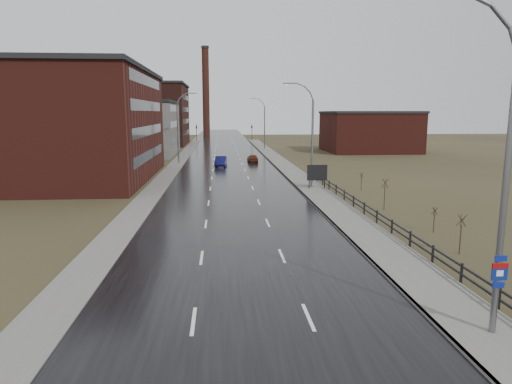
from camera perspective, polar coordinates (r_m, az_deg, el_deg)
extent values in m
plane|color=#2D2819|center=(15.42, 0.52, -22.18)|extent=(320.00, 320.00, 0.00)
cube|color=black|center=(73.48, -3.53, 3.50)|extent=(14.00, 300.00, 0.06)
cube|color=#595651|center=(49.66, 6.93, 0.44)|extent=(3.20, 180.00, 0.18)
cube|color=slate|center=(49.38, 5.20, 0.41)|extent=(0.16, 180.00, 0.18)
cube|color=#595651|center=(73.80, -9.92, 3.42)|extent=(2.40, 260.00, 0.12)
cube|color=#471914|center=(61.34, -23.54, 7.50)|extent=(22.00, 28.00, 13.00)
cube|color=black|center=(61.53, -23.99, 13.78)|extent=(22.44, 28.56, 0.50)
cube|color=black|center=(58.92, -13.14, 4.58)|extent=(0.06, 22.40, 1.20)
cube|color=black|center=(58.73, -13.25, 7.50)|extent=(0.06, 22.40, 1.20)
cube|color=black|center=(58.70, -13.37, 10.42)|extent=(0.06, 22.40, 1.20)
cube|color=black|center=(58.82, -13.49, 13.35)|extent=(0.06, 22.40, 1.20)
cube|color=slate|center=(92.62, -15.06, 7.58)|extent=(16.00, 20.00, 10.00)
cube|color=black|center=(92.59, -15.21, 10.83)|extent=(16.32, 20.40, 0.50)
cube|color=black|center=(91.59, -10.06, 6.49)|extent=(0.06, 16.00, 1.20)
cube|color=black|center=(91.47, -10.12, 8.37)|extent=(0.06, 16.00, 1.20)
cube|color=black|center=(91.45, -10.18, 10.25)|extent=(0.06, 16.00, 1.20)
cube|color=#331611|center=(122.98, -14.88, 9.25)|extent=(26.00, 24.00, 15.00)
cube|color=black|center=(123.18, -15.04, 12.85)|extent=(26.52, 24.48, 0.50)
cube|color=black|center=(121.45, -8.70, 7.33)|extent=(0.06, 19.20, 1.20)
cube|color=black|center=(121.36, -8.74, 8.75)|extent=(0.06, 19.20, 1.20)
cube|color=black|center=(121.34, -8.78, 10.16)|extent=(0.06, 19.20, 1.20)
cube|color=black|center=(121.40, -8.82, 11.58)|extent=(0.06, 19.20, 1.20)
cube|color=#471914|center=(100.17, 13.97, 7.21)|extent=(18.00, 16.00, 8.00)
cube|color=black|center=(100.08, 14.07, 9.64)|extent=(18.36, 16.32, 0.50)
cylinder|color=#331611|center=(163.23, -6.29, 12.23)|extent=(2.40, 2.40, 30.00)
cylinder|color=black|center=(164.58, -6.39, 17.55)|extent=(2.70, 2.70, 0.80)
cylinder|color=slate|center=(18.29, 28.58, -1.36)|extent=(0.24, 0.24, 10.00)
cylinder|color=slate|center=(17.88, 28.24, 18.72)|extent=(0.91, 0.14, 0.91)
cube|color=navy|center=(18.63, 28.29, -7.33)|extent=(0.45, 0.04, 0.22)
cube|color=navy|center=(18.77, 28.16, -8.79)|extent=(0.60, 0.04, 0.65)
cube|color=maroon|center=(18.70, 28.24, -8.13)|extent=(0.60, 0.04, 0.20)
cube|color=navy|center=(18.93, 28.04, -10.23)|extent=(0.45, 0.04, 0.22)
cube|color=silver|center=(18.77, 28.18, -8.95)|extent=(0.26, 0.02, 0.22)
cylinder|color=slate|center=(50.13, 7.04, 5.89)|extent=(0.24, 0.24, 9.50)
cylinder|color=slate|center=(50.01, 6.98, 11.79)|extent=(0.51, 0.14, 0.98)
cylinder|color=slate|center=(49.95, 6.44, 12.62)|extent=(0.81, 0.14, 0.81)
cylinder|color=slate|center=(49.85, 5.63, 13.19)|extent=(0.98, 0.14, 0.51)
cylinder|color=slate|center=(49.72, 4.65, 13.41)|extent=(1.01, 0.14, 0.14)
cube|color=slate|center=(49.61, 3.84, 13.37)|extent=(0.70, 0.28, 0.18)
cube|color=silver|center=(49.61, 3.84, 13.25)|extent=(0.50, 0.20, 0.04)
cylinder|color=slate|center=(75.41, -9.73, 7.14)|extent=(0.24, 0.24, 9.50)
cylinder|color=slate|center=(75.33, -9.72, 11.06)|extent=(0.51, 0.14, 0.98)
cylinder|color=slate|center=(75.31, -9.37, 11.61)|extent=(0.81, 0.14, 0.81)
cylinder|color=slate|center=(75.27, -8.83, 11.99)|extent=(0.98, 0.14, 0.51)
cylinder|color=slate|center=(75.22, -8.18, 12.14)|extent=(1.01, 0.14, 0.14)
cube|color=slate|center=(75.18, -7.64, 12.11)|extent=(0.70, 0.28, 0.18)
cube|color=silver|center=(75.18, -7.64, 12.04)|extent=(0.50, 0.20, 0.04)
cylinder|color=slate|center=(103.55, 1.08, 7.99)|extent=(0.24, 0.24, 9.50)
cylinder|color=slate|center=(103.49, 0.99, 10.84)|extent=(0.51, 0.14, 0.98)
cylinder|color=slate|center=(103.46, 0.73, 11.24)|extent=(0.81, 0.14, 0.81)
cylinder|color=slate|center=(103.41, 0.33, 11.50)|extent=(0.98, 0.14, 0.51)
cylinder|color=slate|center=(103.35, -0.15, 11.60)|extent=(1.01, 0.14, 0.14)
cube|color=slate|center=(103.30, -0.54, 11.57)|extent=(0.70, 0.28, 0.18)
cube|color=silver|center=(103.30, -0.54, 11.51)|extent=(0.50, 0.20, 0.04)
cube|color=black|center=(21.88, 28.09, -11.75)|extent=(0.10, 0.10, 1.10)
cube|color=black|center=(24.29, 24.28, -9.34)|extent=(0.10, 0.10, 1.10)
cube|color=black|center=(26.81, 21.21, -7.35)|extent=(0.10, 0.10, 1.10)
cube|color=black|center=(29.43, 18.70, -5.68)|extent=(0.10, 0.10, 1.10)
cube|color=black|center=(32.11, 16.62, -4.29)|extent=(0.10, 0.10, 1.10)
cube|color=black|center=(34.85, 14.86, -3.10)|extent=(0.10, 0.10, 1.10)
cube|color=black|center=(37.62, 13.37, -2.09)|extent=(0.10, 0.10, 1.10)
cube|color=black|center=(40.43, 12.08, -1.22)|extent=(0.10, 0.10, 1.10)
cube|color=black|center=(43.26, 10.97, -0.46)|extent=(0.10, 0.10, 1.10)
cube|color=black|center=(46.11, 9.99, 0.21)|extent=(0.10, 0.10, 1.10)
cube|color=black|center=(48.99, 9.12, 0.80)|extent=(0.10, 0.10, 1.10)
cube|color=black|center=(51.87, 8.35, 1.32)|extent=(0.10, 0.10, 1.10)
cube|color=black|center=(54.77, 7.66, 1.79)|extent=(0.10, 0.10, 1.10)
cube|color=black|center=(57.68, 7.04, 2.21)|extent=(0.10, 0.10, 1.10)
cube|color=black|center=(34.30, 15.17, -2.64)|extent=(0.08, 53.00, 0.10)
cube|color=black|center=(34.39, 15.14, -3.29)|extent=(0.08, 53.00, 0.10)
cylinder|color=#382D23|center=(29.25, 24.17, -5.45)|extent=(0.08, 0.08, 1.77)
cylinder|color=#382D23|center=(29.01, 24.42, -3.25)|extent=(0.04, 0.60, 0.70)
cylinder|color=#382D23|center=(29.03, 24.32, -3.23)|extent=(0.57, 0.22, 0.71)
cylinder|color=#382D23|center=(28.99, 24.24, -3.25)|extent=(0.34, 0.50, 0.72)
cylinder|color=#382D23|center=(28.94, 24.29, -3.27)|extent=(0.34, 0.50, 0.72)
cylinder|color=#382D23|center=(28.95, 24.41, -3.28)|extent=(0.57, 0.22, 0.71)
cylinder|color=#382D23|center=(33.82, 21.35, -3.64)|extent=(0.08, 0.08, 1.34)
cylinder|color=#382D23|center=(33.66, 21.52, -2.20)|extent=(0.04, 0.46, 0.53)
cylinder|color=#382D23|center=(33.69, 21.44, -2.19)|extent=(0.44, 0.18, 0.54)
cylinder|color=#382D23|center=(33.65, 21.36, -2.20)|extent=(0.27, 0.39, 0.55)
cylinder|color=#382D23|center=(33.60, 21.41, -2.22)|extent=(0.27, 0.39, 0.55)
cylinder|color=#382D23|center=(33.61, 21.51, -2.22)|extent=(0.44, 0.18, 0.54)
cylinder|color=#382D23|center=(40.13, 15.76, -0.78)|extent=(0.08, 0.08, 2.02)
cylinder|color=#382D23|center=(39.93, 15.91, 1.07)|extent=(0.04, 0.68, 0.80)
cylinder|color=#382D23|center=(39.96, 15.84, 1.08)|extent=(0.64, 0.25, 0.81)
cylinder|color=#382D23|center=(39.93, 15.78, 1.08)|extent=(0.38, 0.57, 0.81)
cylinder|color=#382D23|center=(39.87, 15.81, 1.06)|extent=(0.38, 0.57, 0.81)
cylinder|color=#382D23|center=(39.88, 15.89, 1.06)|extent=(0.64, 0.25, 0.81)
cylinder|color=#382D23|center=(49.76, 13.02, 0.98)|extent=(0.08, 0.08, 1.39)
cylinder|color=#382D23|center=(49.65, 13.12, 2.01)|extent=(0.04, 0.48, 0.56)
cylinder|color=#382D23|center=(49.68, 13.06, 2.02)|extent=(0.45, 0.18, 0.56)
cylinder|color=#382D23|center=(49.65, 13.01, 2.01)|extent=(0.28, 0.40, 0.57)
cylinder|color=#382D23|center=(49.59, 13.03, 2.00)|extent=(0.28, 0.40, 0.57)
cylinder|color=#382D23|center=(49.59, 13.10, 2.00)|extent=(0.45, 0.18, 0.56)
cube|color=black|center=(49.09, 6.66, 1.29)|extent=(0.10, 0.10, 1.80)
cube|color=black|center=(49.43, 8.55, 1.31)|extent=(0.10, 0.10, 1.80)
cube|color=silver|center=(49.07, 7.65, 2.43)|extent=(2.07, 0.08, 1.57)
cube|color=black|center=(49.02, 7.66, 2.42)|extent=(2.17, 0.04, 1.67)
cylinder|color=black|center=(133.31, -7.45, 7.41)|extent=(0.16, 0.16, 5.20)
imported|color=black|center=(133.24, -7.47, 8.33)|extent=(0.58, 2.73, 1.10)
sphere|color=#FF190C|center=(133.08, -7.48, 8.46)|extent=(0.18, 0.18, 0.18)
cylinder|color=black|center=(133.45, -0.52, 7.49)|extent=(0.16, 0.16, 5.20)
imported|color=black|center=(133.37, -0.52, 8.41)|extent=(0.58, 2.73, 1.10)
sphere|color=#FF190C|center=(133.22, -0.51, 8.54)|extent=(0.18, 0.18, 0.18)
imported|color=#0E0E46|center=(70.19, -4.40, 3.80)|extent=(2.00, 4.82, 1.55)
imported|color=#57200E|center=(75.98, -0.41, 4.21)|extent=(1.74, 3.98, 1.34)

